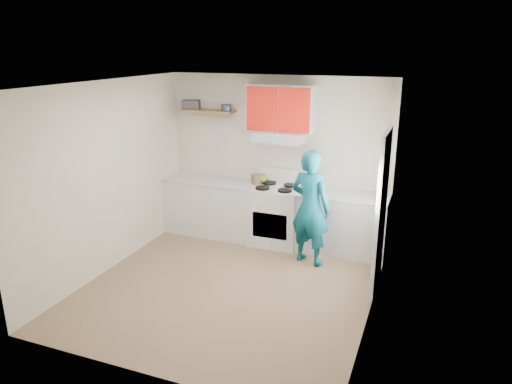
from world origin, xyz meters
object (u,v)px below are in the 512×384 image
at_px(stove, 276,215).
at_px(tin, 226,108).
at_px(person, 310,208).
at_px(crock, 256,180).
at_px(kettle, 261,178).

relative_size(stove, tin, 5.62).
distance_m(tin, person, 2.12).
xyz_separation_m(tin, person, (1.58, -0.67, -1.25)).
height_order(tin, crock, tin).
bearing_deg(stove, tin, 169.80).
xyz_separation_m(stove, tin, (-0.91, 0.16, 1.63)).
bearing_deg(stove, crock, 169.41).
xyz_separation_m(stove, kettle, (-0.31, 0.15, 0.54)).
distance_m(kettle, crock, 0.11).
height_order(stove, kettle, kettle).
xyz_separation_m(stove, crock, (-0.38, 0.07, 0.53)).
height_order(stove, person, person).
xyz_separation_m(tin, crock, (0.53, -0.09, -1.10)).
distance_m(stove, crock, 0.65).
bearing_deg(person, tin, -6.78).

